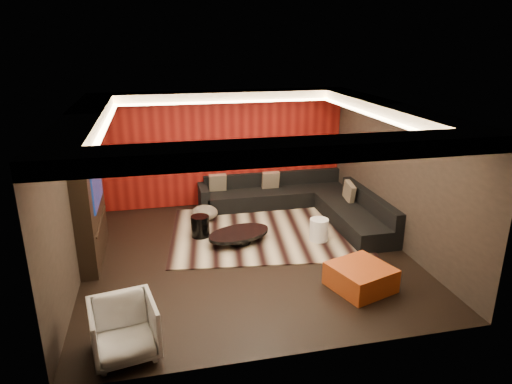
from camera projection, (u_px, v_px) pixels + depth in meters
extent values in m
cube|color=black|center=(248.00, 255.00, 8.78)|extent=(6.00, 6.00, 0.02)
cube|color=silver|center=(247.00, 108.00, 7.87)|extent=(6.00, 6.00, 0.02)
cube|color=black|center=(222.00, 148.00, 11.11)|extent=(6.00, 0.02, 2.80)
cube|color=black|center=(73.00, 197.00, 7.70)|extent=(0.02, 6.00, 2.80)
cube|color=black|center=(397.00, 175.00, 8.95)|extent=(0.02, 6.00, 2.80)
cube|color=#6B0C0A|center=(223.00, 149.00, 11.07)|extent=(5.98, 0.05, 2.78)
cube|color=silver|center=(223.00, 96.00, 10.41)|extent=(6.00, 0.60, 0.22)
cube|color=silver|center=(292.00, 151.00, 5.42)|extent=(6.00, 0.60, 0.22)
cube|color=silver|center=(83.00, 121.00, 7.35)|extent=(0.60, 4.80, 0.22)
cube|color=silver|center=(389.00, 110.00, 8.47)|extent=(0.60, 4.80, 0.22)
cube|color=#FFD899|center=(226.00, 102.00, 10.12)|extent=(4.80, 0.08, 0.04)
cube|color=#FFD899|center=(284.00, 151.00, 5.76)|extent=(4.80, 0.08, 0.04)
cube|color=#FFD899|center=(106.00, 125.00, 7.45)|extent=(0.08, 4.80, 0.04)
cube|color=#FFD899|center=(372.00, 115.00, 8.43)|extent=(0.08, 4.80, 0.04)
cube|color=black|center=(89.00, 202.00, 8.39)|extent=(0.30, 2.00, 2.20)
cube|color=black|center=(96.00, 183.00, 8.31)|extent=(0.04, 1.30, 0.80)
cube|color=black|center=(101.00, 221.00, 8.55)|extent=(0.04, 1.60, 0.04)
cube|color=#C1AD8D|center=(266.00, 232.00, 9.76)|extent=(4.34, 3.47, 0.02)
cylinder|color=black|center=(239.00, 237.00, 9.23)|extent=(1.69, 1.69, 0.22)
cylinder|color=black|center=(200.00, 226.00, 9.47)|extent=(0.42, 0.42, 0.45)
ellipsoid|color=#C2AE96|center=(204.00, 213.00, 10.35)|extent=(0.62, 0.62, 0.33)
cylinder|color=white|center=(319.00, 230.00, 9.30)|extent=(0.46, 0.46, 0.47)
cube|color=#A32115|center=(361.00, 277.00, 7.55)|extent=(1.13, 1.13, 0.40)
imported|color=silver|center=(124.00, 329.00, 5.90)|extent=(0.96, 0.98, 0.76)
cube|color=black|center=(276.00, 197.00, 11.33)|extent=(3.50, 0.90, 0.40)
cube|color=black|center=(273.00, 179.00, 11.53)|extent=(3.50, 0.20, 0.35)
cube|color=black|center=(354.00, 219.00, 9.98)|extent=(0.90, 2.60, 0.40)
cube|color=black|center=(370.00, 201.00, 9.94)|extent=(0.20, 2.60, 0.35)
cube|color=black|center=(204.00, 199.00, 10.92)|extent=(0.20, 0.90, 0.60)
cube|color=#CBB594|center=(218.00, 182.00, 11.07)|extent=(0.42, 0.20, 0.44)
cube|color=#CBB594|center=(271.00, 180.00, 11.27)|extent=(0.42, 0.20, 0.44)
cube|color=#CBB594|center=(349.00, 192.00, 10.41)|extent=(0.12, 0.50, 0.50)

